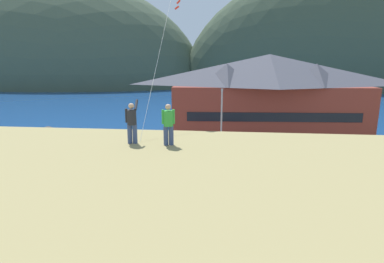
# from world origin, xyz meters

# --- Properties ---
(ground_plane) EXTENTS (600.00, 600.00, 0.00)m
(ground_plane) POSITION_xyz_m (0.00, 0.00, 0.00)
(ground_plane) COLOR #66604C
(parking_lot_pad) EXTENTS (40.00, 20.00, 0.10)m
(parking_lot_pad) POSITION_xyz_m (0.00, 5.00, 0.05)
(parking_lot_pad) COLOR gray
(parking_lot_pad) RESTS_ON ground
(bay_water) EXTENTS (360.00, 84.00, 0.03)m
(bay_water) POSITION_xyz_m (0.00, 60.00, 0.01)
(bay_water) COLOR navy
(bay_water) RESTS_ON ground
(far_hill_west_ridge) EXTENTS (129.11, 63.89, 88.32)m
(far_hill_west_ridge) POSITION_xyz_m (-71.12, 112.32, 0.00)
(far_hill_west_ridge) COLOR #42513D
(far_hill_west_ridge) RESTS_ON ground
(far_hill_east_peak) EXTENTS (116.11, 46.35, 89.34)m
(far_hill_east_peak) POSITION_xyz_m (43.45, 109.13, 0.00)
(far_hill_east_peak) COLOR #3D4C38
(far_hill_east_peak) RESTS_ON ground
(harbor_lodge) EXTENTS (26.24, 11.01, 11.57)m
(harbor_lodge) POSITION_xyz_m (8.14, 21.10, 6.12)
(harbor_lodge) COLOR brown
(harbor_lodge) RESTS_ON ground
(storage_shed_near_lot) EXTENTS (7.52, 5.27, 4.72)m
(storage_shed_near_lot) POSITION_xyz_m (-14.10, 7.03, 2.45)
(storage_shed_near_lot) COLOR #338475
(storage_shed_near_lot) RESTS_ON ground
(wharf_dock) EXTENTS (3.20, 12.97, 0.70)m
(wharf_dock) POSITION_xyz_m (0.61, 32.96, 0.35)
(wharf_dock) COLOR #70604C
(wharf_dock) RESTS_ON ground
(moored_boat_wharfside) EXTENTS (3.05, 8.43, 2.16)m
(moored_boat_wharfside) POSITION_xyz_m (-3.08, 34.45, 0.72)
(moored_boat_wharfside) COLOR silver
(moored_boat_wharfside) RESTS_ON ground
(moored_boat_outer_mooring) EXTENTS (3.30, 8.03, 2.16)m
(moored_boat_outer_mooring) POSITION_xyz_m (4.21, 31.64, 0.72)
(moored_boat_outer_mooring) COLOR silver
(moored_boat_outer_mooring) RESTS_ON ground
(moored_boat_inner_slip) EXTENTS (2.09, 5.86, 2.16)m
(moored_boat_inner_slip) POSITION_xyz_m (-2.63, 36.74, 0.72)
(moored_boat_inner_slip) COLOR silver
(moored_boat_inner_slip) RESTS_ON ground
(parked_car_mid_row_center) EXTENTS (4.24, 2.12, 1.82)m
(parked_car_mid_row_center) POSITION_xyz_m (12.42, 6.19, 1.06)
(parked_car_mid_row_center) COLOR silver
(parked_car_mid_row_center) RESTS_ON parking_lot_pad
(parked_car_front_row_silver) EXTENTS (4.24, 2.13, 1.82)m
(parked_car_front_row_silver) POSITION_xyz_m (-7.66, 6.69, 1.06)
(parked_car_front_row_silver) COLOR silver
(parked_car_front_row_silver) RESTS_ON parking_lot_pad
(parked_car_back_row_left) EXTENTS (4.27, 2.18, 1.82)m
(parked_car_back_row_left) POSITION_xyz_m (0.65, 0.08, 1.06)
(parked_car_back_row_left) COLOR black
(parked_car_back_row_left) RESTS_ON parking_lot_pad
(parked_car_mid_row_far) EXTENTS (4.26, 2.17, 1.82)m
(parked_car_mid_row_far) POSITION_xyz_m (6.15, 0.58, 1.06)
(parked_car_mid_row_far) COLOR slate
(parked_car_mid_row_far) RESTS_ON parking_lot_pad
(parked_car_corner_spot) EXTENTS (4.29, 2.23, 1.82)m
(parked_car_corner_spot) POSITION_xyz_m (5.37, 5.63, 1.06)
(parked_car_corner_spot) COLOR black
(parked_car_corner_spot) RESTS_ON parking_lot_pad
(parked_car_mid_row_near) EXTENTS (4.36, 2.38, 1.82)m
(parked_car_mid_row_near) POSITION_xyz_m (0.54, 6.59, 1.06)
(parked_car_mid_row_near) COLOR red
(parked_car_mid_row_near) RESTS_ON parking_lot_pad
(parked_car_front_row_red) EXTENTS (4.27, 2.19, 1.82)m
(parked_car_front_row_red) POSITION_xyz_m (12.24, 0.70, 1.06)
(parked_car_front_row_red) COLOR slate
(parked_car_front_row_red) RESTS_ON parking_lot_pad
(parked_car_back_row_right) EXTENTS (4.22, 2.10, 1.82)m
(parked_car_back_row_right) POSITION_xyz_m (-4.71, 0.22, 1.06)
(parked_car_back_row_right) COLOR red
(parked_car_back_row_right) RESTS_ON parking_lot_pad
(parking_light_pole) EXTENTS (0.24, 0.78, 7.94)m
(parking_light_pole) POSITION_xyz_m (2.29, 10.55, 4.62)
(parking_light_pole) COLOR #ADADB2
(parking_light_pole) RESTS_ON parking_lot_pad
(person_kite_flyer) EXTENTS (0.52, 0.68, 1.86)m
(person_kite_flyer) POSITION_xyz_m (-1.33, -8.05, 8.32)
(person_kite_flyer) COLOR #384770
(person_kite_flyer) RESTS_ON grassy_hill_foreground
(person_companion) EXTENTS (0.54, 0.40, 1.74)m
(person_companion) POSITION_xyz_m (0.27, -8.18, 8.30)
(person_companion) COLOR #384770
(person_companion) RESTS_ON grassy_hill_foreground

